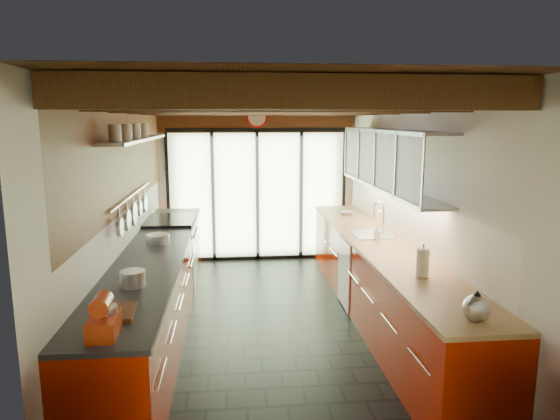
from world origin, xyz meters
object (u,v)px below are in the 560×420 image
object	(u,v)px
stand_mixer	(104,319)
paper_towel	(423,263)
kettle	(476,307)
soap_bottle	(377,233)
bowl	(346,213)

from	to	relation	value
stand_mixer	paper_towel	xyz separation A→B (m)	(2.54, 0.99, 0.02)
kettle	stand_mixer	bearing A→B (deg)	179.82
stand_mixer	soap_bottle	bearing A→B (deg)	43.21
stand_mixer	kettle	distance (m)	2.54
soap_bottle	kettle	bearing A→B (deg)	-90.00
stand_mixer	paper_towel	size ratio (longest dim) A/B	1.05
paper_towel	stand_mixer	bearing A→B (deg)	-158.71
soap_bottle	stand_mixer	bearing A→B (deg)	-136.79
paper_towel	soap_bottle	size ratio (longest dim) A/B	1.81
kettle	soap_bottle	size ratio (longest dim) A/B	1.55
soap_bottle	paper_towel	bearing A→B (deg)	-90.00
kettle	soap_bottle	distance (m)	2.39
kettle	bowl	bearing A→B (deg)	90.00
bowl	soap_bottle	bearing A→B (deg)	-90.00
kettle	bowl	size ratio (longest dim) A/B	1.27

